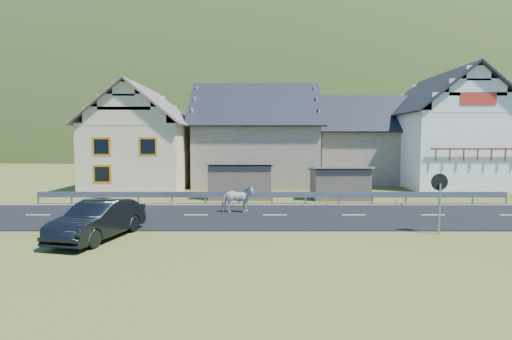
{
  "coord_description": "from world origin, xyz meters",
  "views": [
    {
      "loc": [
        -0.94,
        -19.96,
        3.8
      ],
      "look_at": [
        -0.96,
        2.86,
        2.11
      ],
      "focal_mm": 28.0,
      "sensor_mm": 36.0,
      "label": 1
    }
  ],
  "objects": [
    {
      "name": "conifer_patch",
      "position": [
        -55.0,
        110.0,
        6.0
      ],
      "size": [
        76.0,
        50.0,
        28.0
      ],
      "primitive_type": "ellipsoid",
      "color": "black",
      "rests_on": "ground"
    },
    {
      "name": "house_white",
      "position": [
        15.0,
        14.0,
        5.06
      ],
      "size": [
        8.8,
        10.8,
        9.7
      ],
      "color": "white",
      "rests_on": "ground"
    },
    {
      "name": "road",
      "position": [
        0.0,
        0.0,
        0.02
      ],
      "size": [
        60.0,
        7.0,
        0.04
      ],
      "primitive_type": "cube",
      "color": "black",
      "rests_on": "ground"
    },
    {
      "name": "house_stone_b",
      "position": [
        9.0,
        17.0,
        4.24
      ],
      "size": [
        9.8,
        8.8,
        8.1
      ],
      "color": "gray",
      "rests_on": "ground"
    },
    {
      "name": "lane_markings",
      "position": [
        0.0,
        0.0,
        0.04
      ],
      "size": [
        60.0,
        6.6,
        0.01
      ],
      "primitive_type": "cube",
      "color": "silver",
      "rests_on": "road"
    },
    {
      "name": "mountain",
      "position": [
        5.0,
        180.0,
        -20.0
      ],
      "size": [
        440.0,
        280.0,
        260.0
      ],
      "primitive_type": "ellipsoid",
      "color": "#324017",
      "rests_on": "ground"
    },
    {
      "name": "shed_right",
      "position": [
        4.5,
        6.0,
        1.0
      ],
      "size": [
        3.8,
        2.9,
        2.2
      ],
      "primitive_type": "cube",
      "color": "#6D5F50",
      "rests_on": "ground"
    },
    {
      "name": "car",
      "position": [
        -7.05,
        -4.73,
        0.74
      ],
      "size": [
        2.56,
        4.76,
        1.49
      ],
      "primitive_type": "imported",
      "rotation": [
        0.0,
        0.0,
        -0.23
      ],
      "color": "black",
      "rests_on": "ground"
    },
    {
      "name": "shed_left",
      "position": [
        -2.0,
        6.5,
        1.1
      ],
      "size": [
        4.3,
        3.3,
        2.4
      ],
      "primitive_type": "cube",
      "color": "#6D5F50",
      "rests_on": "ground"
    },
    {
      "name": "ground",
      "position": [
        0.0,
        0.0,
        0.0
      ],
      "size": [
        160.0,
        160.0,
        0.0
      ],
      "primitive_type": "plane",
      "color": "#343F14",
      "rests_on": "ground"
    },
    {
      "name": "house_stone_a",
      "position": [
        -1.0,
        15.0,
        4.63
      ],
      "size": [
        10.8,
        9.8,
        8.9
      ],
      "color": "gray",
      "rests_on": "ground"
    },
    {
      "name": "guardrail",
      "position": [
        -0.0,
        3.68,
        0.56
      ],
      "size": [
        28.1,
        0.09,
        0.75
      ],
      "color": "#93969B",
      "rests_on": "ground"
    },
    {
      "name": "traffic_mirror",
      "position": [
        6.46,
        -3.96,
        1.81
      ],
      "size": [
        0.69,
        0.2,
        2.47
      ],
      "rotation": [
        0.0,
        0.0,
        0.05
      ],
      "color": "#93969B",
      "rests_on": "ground"
    },
    {
      "name": "horse",
      "position": [
        -1.93,
        0.71,
        0.75
      ],
      "size": [
        0.82,
        1.71,
        1.43
      ],
      "primitive_type": "imported",
      "rotation": [
        0.0,
        0.0,
        1.6
      ],
      "color": "beige",
      "rests_on": "road"
    },
    {
      "name": "house_cream",
      "position": [
        -10.0,
        12.0,
        4.36
      ],
      "size": [
        7.8,
        9.8,
        8.3
      ],
      "color": "beige",
      "rests_on": "ground"
    }
  ]
}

